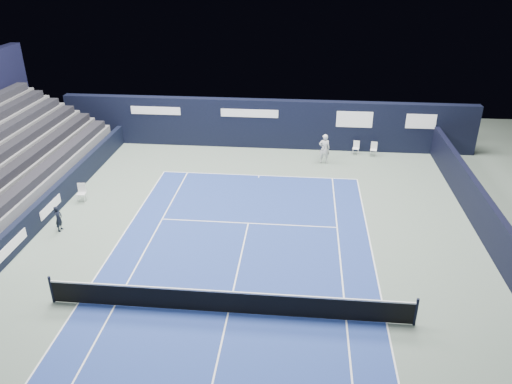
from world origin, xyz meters
TOP-DOWN VIEW (x-y plane):
  - ground at (0.00, 2.00)m, footprint 48.00×48.00m
  - court_surface at (0.00, 0.00)m, footprint 10.97×23.77m
  - enclosure_wall_right at (10.50, 6.00)m, footprint 0.30×22.00m
  - folding_chair_back_a at (5.71, 15.75)m, footprint 0.44×0.43m
  - folding_chair_back_b at (6.77, 15.58)m, footprint 0.44×0.43m
  - line_judge_chair at (-8.65, 7.92)m, footprint 0.45×0.43m
  - line_judge at (-8.45, 4.95)m, footprint 0.30×0.45m
  - court_markings at (0.00, 0.00)m, footprint 11.03×23.83m
  - tennis_net at (0.00, 0.00)m, footprint 12.90×0.10m
  - back_sponsor_wall at (0.01, 16.50)m, footprint 26.00×0.63m
  - side_barrier_left at (-9.50, 5.97)m, footprint 0.33×22.00m
  - tennis_player at (3.67, 14.14)m, footprint 0.69×0.86m

SIDE VIEW (x-z plane):
  - ground at x=0.00m, z-range 0.00..0.00m
  - court_surface at x=0.00m, z-range 0.00..0.01m
  - court_markings at x=0.00m, z-range 0.01..0.01m
  - folding_chair_back_a at x=5.71m, z-range 0.06..0.91m
  - folding_chair_back_b at x=6.77m, z-range 0.06..0.94m
  - tennis_net at x=0.00m, z-range -0.04..1.06m
  - line_judge_chair at x=-8.65m, z-range 0.06..1.00m
  - side_barrier_left at x=-9.50m, z-range 0.00..1.20m
  - line_judge at x=-8.45m, z-range 0.00..1.21m
  - tennis_player at x=3.67m, z-range 0.00..1.80m
  - enclosure_wall_right at x=10.50m, z-range 0.00..1.80m
  - back_sponsor_wall at x=0.01m, z-range 0.00..3.10m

